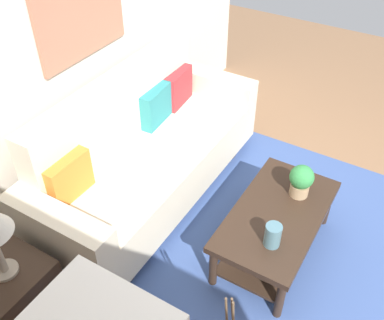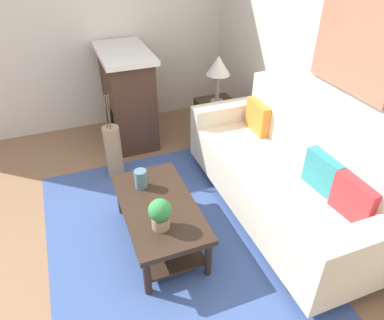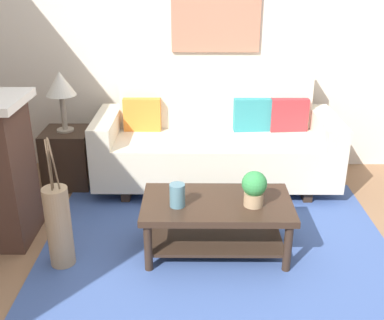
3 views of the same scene
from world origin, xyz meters
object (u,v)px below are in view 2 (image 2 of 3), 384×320
coffee_table (159,215)px  framed_painting (355,44)px  throw_pillow_teal (324,173)px  potted_plant_tabletop (160,213)px  throw_pillow_orange (259,117)px  tabletop_vase (141,179)px  floor_vase (114,152)px  throw_pillow_crimson (355,199)px  fireplace (128,96)px  table_lamp (218,67)px  side_table (216,122)px  couch (283,176)px

coffee_table → framed_painting: bearing=88.8°
throw_pillow_teal → potted_plant_tabletop: 1.39m
throw_pillow_orange → tabletop_vase: size_ratio=2.11×
tabletop_vase → floor_vase: size_ratio=0.28×
throw_pillow_crimson → fireplace: size_ratio=0.31×
coffee_table → table_lamp: size_ratio=1.93×
table_lamp → framed_painting: bearing=18.8°
throw_pillow_orange → fireplace: 1.67m
tabletop_vase → floor_vase: floor_vase is taller
potted_plant_tabletop → fireplace: 2.17m
coffee_table → throw_pillow_orange: bearing=117.2°
side_table → fireplace: 1.15m
potted_plant_tabletop → table_lamp: 2.11m
potted_plant_tabletop → fireplace: fireplace is taller
potted_plant_tabletop → coffee_table: bearing=167.4°
floor_vase → couch: bearing=49.7°
coffee_table → framed_painting: size_ratio=1.27×
floor_vase → throw_pillow_orange: bearing=73.3°
floor_vase → framed_painting: 2.52m
tabletop_vase → fireplace: bearing=170.9°
table_lamp → coffee_table: bearing=-39.8°
coffee_table → tabletop_vase: bearing=-165.9°
table_lamp → throw_pillow_orange: bearing=11.5°
tabletop_vase → potted_plant_tabletop: bearing=1.6°
potted_plant_tabletop → throw_pillow_crimson: bearing=70.3°
coffee_table → fireplace: 1.93m
potted_plant_tabletop → fireplace: (-2.16, 0.24, 0.02)m
throw_pillow_teal → side_table: bearing=-175.3°
couch → floor_vase: couch is taller
throw_pillow_crimson → fireplace: (-2.65, -1.13, -0.09)m
throw_pillow_teal → fireplace: size_ratio=0.31×
table_lamp → couch: bearing=0.9°
throw_pillow_teal → throw_pillow_orange: bearing=180.0°
tabletop_vase → throw_pillow_teal: bearing=63.9°
coffee_table → side_table: 1.83m
potted_plant_tabletop → throw_pillow_teal: bearing=84.4°
throw_pillow_orange → throw_pillow_crimson: (1.43, 0.00, 0.00)m
potted_plant_tabletop → throw_pillow_orange: bearing=124.2°
throw_pillow_teal → throw_pillow_crimson: bearing=0.0°
throw_pillow_crimson → framed_painting: size_ratio=0.42×
throw_pillow_crimson → potted_plant_tabletop: size_ratio=1.37×
coffee_table → throw_pillow_teal: bearing=73.4°
framed_painting → table_lamp: bearing=-161.2°
throw_pillow_crimson → table_lamp: bearing=-176.1°
throw_pillow_orange → framed_painting: framed_painting is taller
throw_pillow_crimson → table_lamp: (-2.15, -0.15, 0.31)m
throw_pillow_crimson → framed_painting: bearing=154.4°
potted_plant_tabletop → framed_painting: size_ratio=0.30×
coffee_table → potted_plant_tabletop: (0.26, -0.06, 0.26)m
side_table → fireplace: fireplace is taller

